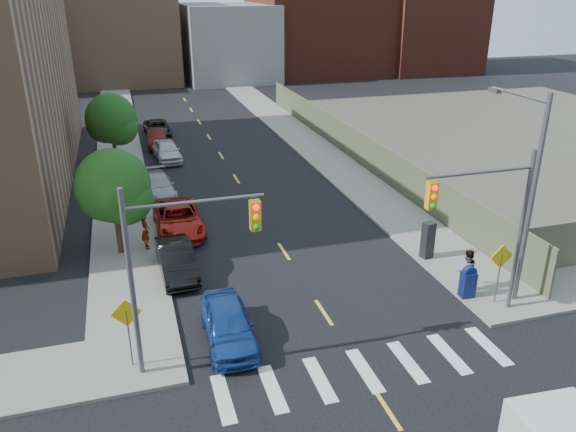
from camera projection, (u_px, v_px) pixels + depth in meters
sidewalk_nw at (118, 133)px, 51.03m from camera, size 3.50×73.00×0.15m
sidewalk_ne at (282, 122)px, 55.10m from camera, size 3.50×73.00×0.15m
fence_north at (353, 144)px, 43.20m from camera, size 0.12×44.00×2.50m
gravel_lot at (534, 136)px, 50.28m from camera, size 36.00×42.00×0.06m
bg_bldg_midwest at (121, 24)px, 75.59m from camera, size 14.00×16.00×15.00m
bg_bldg_center at (227, 42)px, 78.47m from camera, size 12.00×16.00×10.00m
bg_bldg_east at (317, 17)px, 82.76m from camera, size 18.00×18.00×16.00m
bg_bldg_fareast at (422, 9)px, 84.82m from camera, size 14.00×16.00×18.00m
signal_nw at (176, 254)px, 18.38m from camera, size 4.59×0.30×7.00m
signal_ne at (491, 215)px, 21.53m from camera, size 4.59×0.30×7.00m
streetlight_ne at (527, 185)px, 22.64m from camera, size 0.25×3.70×9.00m
warn_sign_nw at (127, 321)px, 19.32m from camera, size 1.06×0.06×2.83m
warn_sign_ne at (500, 263)px, 23.27m from camera, size 1.06×0.06×2.83m
warn_sign_midwest at (120, 191)px, 31.26m from camera, size 1.06×0.06×2.83m
tree_west_near at (113, 190)px, 27.14m from camera, size 3.66×3.64×5.52m
tree_west_far at (111, 122)px, 40.40m from camera, size 3.66×3.64×5.52m
parked_car_blue at (228, 324)px, 21.31m from camera, size 1.92×4.52×1.52m
parked_car_black at (176, 260)px, 26.29m from camera, size 1.71×4.54×1.48m
parked_car_red at (178, 219)px, 30.80m from camera, size 2.52×5.46×1.52m
parked_car_silver at (158, 186)px, 35.97m from camera, size 2.20×4.85×1.38m
parked_car_white at (167, 151)px, 43.19m from camera, size 2.16×4.69×1.56m
parked_car_maroon at (157, 138)px, 46.87m from camera, size 1.73×4.39×1.42m
parked_car_grey at (157, 128)px, 50.52m from camera, size 2.37×4.73×1.28m
mailbox at (468, 282)px, 24.12m from camera, size 0.61×0.47×1.47m
payphone at (428, 240)px, 27.52m from camera, size 0.63×0.55×1.85m
pedestrian_west at (146, 231)px, 28.46m from camera, size 0.54×0.74×1.87m
pedestrian_east at (467, 270)px, 24.59m from camera, size 1.00×0.82×1.91m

